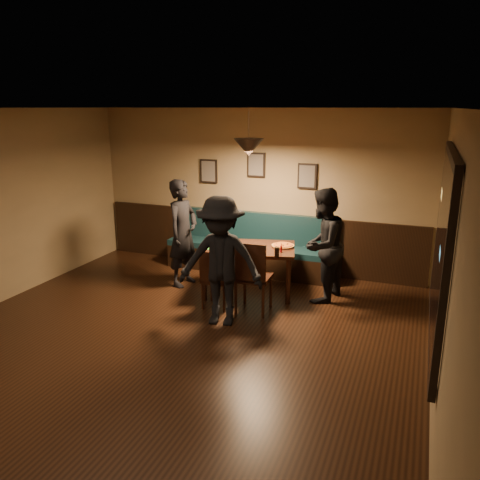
# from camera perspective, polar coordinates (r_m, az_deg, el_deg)

# --- Properties ---
(floor) EXTENTS (7.00, 7.00, 0.00)m
(floor) POSITION_cam_1_polar(r_m,az_deg,el_deg) (5.92, -9.72, -13.19)
(floor) COLOR black
(floor) RESTS_ON ground
(ceiling) EXTENTS (7.00, 7.00, 0.00)m
(ceiling) POSITION_cam_1_polar(r_m,az_deg,el_deg) (5.21, -11.15, 15.00)
(ceiling) COLOR silver
(ceiling) RESTS_ON ground
(wall_back) EXTENTS (6.00, 0.00, 6.00)m
(wall_back) POSITION_cam_1_polar(r_m,az_deg,el_deg) (8.50, 1.97, 5.86)
(wall_back) COLOR #8C704F
(wall_back) RESTS_ON ground
(wall_right) EXTENTS (0.00, 7.00, 7.00)m
(wall_right) POSITION_cam_1_polar(r_m,az_deg,el_deg) (4.65, 23.16, -3.58)
(wall_right) COLOR #8C704F
(wall_right) RESTS_ON ground
(wainscot) EXTENTS (5.88, 0.06, 1.00)m
(wainscot) POSITION_cam_1_polar(r_m,az_deg,el_deg) (8.67, 1.85, -0.04)
(wainscot) COLOR black
(wainscot) RESTS_ON ground
(booth_bench) EXTENTS (3.00, 0.60, 1.00)m
(booth_bench) POSITION_cam_1_polar(r_m,az_deg,el_deg) (8.43, 1.24, -0.50)
(booth_bench) COLOR #0F232D
(booth_bench) RESTS_ON ground
(window_frame) EXTENTS (0.06, 2.56, 1.86)m
(window_frame) POSITION_cam_1_polar(r_m,az_deg,el_deg) (5.10, 22.71, -0.74)
(window_frame) COLOR black
(window_frame) RESTS_ON wall_right
(window_glass) EXTENTS (0.00, 2.40, 2.40)m
(window_glass) POSITION_cam_1_polar(r_m,az_deg,el_deg) (5.10, 22.37, -0.71)
(window_glass) COLOR black
(window_glass) RESTS_ON wall_right
(picture_left) EXTENTS (0.32, 0.04, 0.42)m
(picture_left) POSITION_cam_1_polar(r_m,az_deg,el_deg) (8.77, -3.70, 8.11)
(picture_left) COLOR black
(picture_left) RESTS_ON wall_back
(picture_center) EXTENTS (0.32, 0.04, 0.42)m
(picture_center) POSITION_cam_1_polar(r_m,az_deg,el_deg) (8.41, 1.93, 8.85)
(picture_center) COLOR black
(picture_center) RESTS_ON wall_back
(picture_right) EXTENTS (0.32, 0.04, 0.42)m
(picture_right) POSITION_cam_1_polar(r_m,az_deg,el_deg) (8.18, 7.93, 7.47)
(picture_right) COLOR black
(picture_right) RESTS_ON wall_back
(pendant_lamp) EXTENTS (0.44, 0.44, 0.25)m
(pendant_lamp) POSITION_cam_1_polar(r_m,az_deg,el_deg) (7.10, 1.04, 10.88)
(pendant_lamp) COLOR black
(pendant_lamp) RESTS_ON ceiling
(dining_table) EXTENTS (1.59, 1.23, 0.75)m
(dining_table) POSITION_cam_1_polar(r_m,az_deg,el_deg) (7.49, 0.97, -3.57)
(dining_table) COLOR black
(dining_table) RESTS_ON floor
(chair_near_left) EXTENTS (0.40, 0.40, 0.87)m
(chair_near_left) POSITION_cam_1_polar(r_m,az_deg,el_deg) (6.98, -2.69, -4.50)
(chair_near_left) COLOR black
(chair_near_left) RESTS_ON floor
(chair_near_right) EXTENTS (0.48, 0.48, 1.05)m
(chair_near_right) POSITION_cam_1_polar(r_m,az_deg,el_deg) (6.80, 1.63, -4.23)
(chair_near_right) COLOR black
(chair_near_right) RESTS_ON floor
(diner_left) EXTENTS (0.50, 0.68, 1.73)m
(diner_left) POSITION_cam_1_polar(r_m,az_deg,el_deg) (7.78, -6.75, 0.81)
(diner_left) COLOR black
(diner_left) RESTS_ON floor
(diner_right) EXTENTS (0.82, 0.95, 1.70)m
(diner_right) POSITION_cam_1_polar(r_m,az_deg,el_deg) (7.20, 9.67, -0.63)
(diner_right) COLOR black
(diner_right) RESTS_ON floor
(diner_front) EXTENTS (1.20, 0.80, 1.73)m
(diner_front) POSITION_cam_1_polar(r_m,az_deg,el_deg) (6.31, -2.30, -2.55)
(diner_front) COLOR black
(diner_front) RESTS_ON floor
(pizza_a) EXTENTS (0.39, 0.39, 0.04)m
(pizza_a) POSITION_cam_1_polar(r_m,az_deg,el_deg) (7.59, -1.44, -0.18)
(pizza_a) COLOR orange
(pizza_a) RESTS_ON dining_table
(pizza_b) EXTENTS (0.44, 0.44, 0.04)m
(pizza_b) POSITION_cam_1_polar(r_m,az_deg,el_deg) (7.18, 0.87, -1.09)
(pizza_b) COLOR #CB6926
(pizza_b) RESTS_ON dining_table
(pizza_c) EXTENTS (0.42, 0.42, 0.04)m
(pizza_c) POSITION_cam_1_polar(r_m,az_deg,el_deg) (7.40, 5.08, -0.66)
(pizza_c) COLOR orange
(pizza_c) RESTS_ON dining_table
(soda_glass) EXTENTS (0.09, 0.09, 0.14)m
(soda_glass) POSITION_cam_1_polar(r_m,az_deg,el_deg) (6.88, 4.37, -1.44)
(soda_glass) COLOR black
(soda_glass) RESTS_ON dining_table
(tabasco_bottle) EXTENTS (0.03, 0.03, 0.12)m
(tabasco_bottle) POSITION_cam_1_polar(r_m,az_deg,el_deg) (7.10, 4.87, -0.98)
(tabasco_bottle) COLOR #A40510
(tabasco_bottle) RESTS_ON dining_table
(napkin_a) EXTENTS (0.18, 0.18, 0.01)m
(napkin_a) POSITION_cam_1_polar(r_m,az_deg,el_deg) (7.83, -1.96, 0.18)
(napkin_a) COLOR #20783F
(napkin_a) RESTS_ON dining_table
(napkin_b) EXTENTS (0.20, 0.20, 0.01)m
(napkin_b) POSITION_cam_1_polar(r_m,az_deg,el_deg) (7.33, -3.78, -0.93)
(napkin_b) COLOR #207924
(napkin_b) RESTS_ON dining_table
(cutlery_set) EXTENTS (0.20, 0.09, 0.00)m
(cutlery_set) POSITION_cam_1_polar(r_m,az_deg,el_deg) (7.02, -0.13, -1.64)
(cutlery_set) COLOR silver
(cutlery_set) RESTS_ON dining_table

